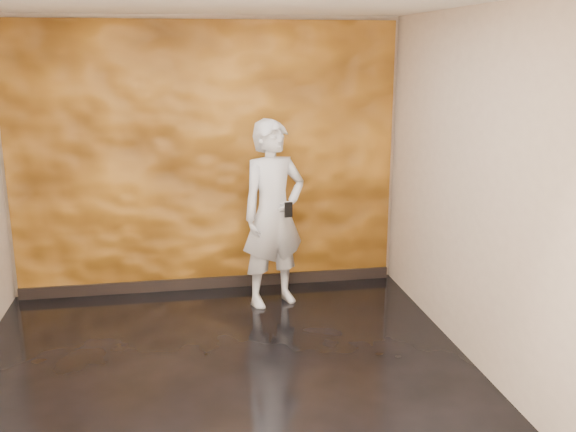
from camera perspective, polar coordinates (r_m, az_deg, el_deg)
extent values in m
cube|color=black|center=(5.20, -5.61, -13.89)|extent=(4.00, 4.00, 0.01)
cube|color=#B5A390|center=(6.66, -7.25, 5.22)|extent=(4.00, 0.02, 2.80)
cube|color=#B5A390|center=(2.79, -3.13, -7.85)|extent=(4.00, 0.02, 2.80)
cube|color=#B5A390|center=(5.22, 16.46, 2.18)|extent=(0.02, 4.00, 2.80)
cube|color=orange|center=(6.62, -7.22, 5.00)|extent=(3.90, 0.06, 2.75)
cube|color=black|center=(6.92, -6.86, -5.90)|extent=(3.90, 0.04, 0.12)
imported|color=#A5ABB4|center=(6.23, -1.30, 0.18)|extent=(0.78, 0.65, 1.84)
cube|color=black|center=(5.98, 0.04, 0.56)|extent=(0.08, 0.03, 0.14)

